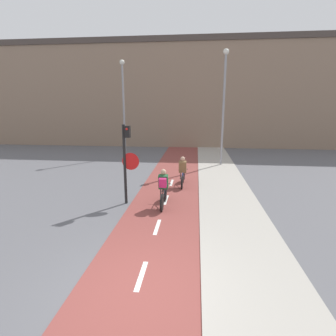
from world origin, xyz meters
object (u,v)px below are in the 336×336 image
Objects in this scene: traffic_light_pole at (127,156)px; street_lamp_sidewalk at (224,97)px; cyclist_far at (183,173)px; street_lamp_far at (123,99)px; cyclist_near at (163,189)px.

street_lamp_sidewalk reaches higher than traffic_light_pole.
street_lamp_far is at bearing 123.65° from cyclist_far.
street_lamp_far is 11.35m from cyclist_near.
cyclist_near reaches higher than cyclist_far.
cyclist_near is at bearing -102.18° from cyclist_far.
cyclist_far is at bearing -56.35° from street_lamp_far.
traffic_light_pole is 1.81× the size of cyclist_near.
traffic_light_pole is at bearing -128.31° from cyclist_far.
traffic_light_pole is at bearing 173.29° from cyclist_near.
street_lamp_far is at bearing 161.93° from street_lamp_sidewalk.
street_lamp_sidewalk is 6.52m from cyclist_far.
traffic_light_pole reaches higher than cyclist_far.
traffic_light_pole is 10.40m from street_lamp_far.
traffic_light_pole is 1.91m from cyclist_near.
cyclist_far is at bearing 77.82° from cyclist_near.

